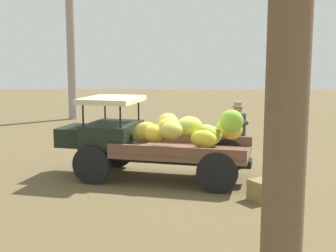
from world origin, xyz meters
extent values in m
plane|color=brown|center=(0.00, 0.00, 0.00)|extent=(60.00, 60.00, 0.00)
cube|color=black|center=(-0.02, 0.22, 0.48)|extent=(3.99, 1.38, 0.16)
cylinder|color=black|center=(1.58, 0.65, 0.43)|extent=(0.87, 0.34, 0.86)
cylinder|color=black|center=(1.20, -0.90, 0.43)|extent=(0.87, 0.34, 0.86)
cylinder|color=black|center=(-1.14, 1.32, 0.43)|extent=(0.87, 0.34, 0.86)
cylinder|color=black|center=(-1.52, -0.24, 0.43)|extent=(0.87, 0.34, 0.86)
cube|color=brown|center=(-0.46, 0.32, 0.66)|extent=(3.32, 2.38, 0.10)
cube|color=brown|center=(-0.27, 1.10, 0.82)|extent=(2.93, 0.79, 0.22)
cube|color=brown|center=(-0.65, -0.45, 0.82)|extent=(2.93, 0.79, 0.22)
cube|color=black|center=(1.19, -0.08, 0.99)|extent=(1.43, 1.74, 0.55)
cube|color=black|center=(2.07, -0.29, 0.93)|extent=(0.93, 1.20, 0.44)
cylinder|color=black|center=(1.77, 0.44, 1.54)|extent=(0.04, 0.04, 0.55)
cylinder|color=black|center=(1.47, -0.81, 1.54)|extent=(0.04, 0.04, 0.55)
cylinder|color=black|center=(0.92, 0.65, 1.54)|extent=(0.04, 0.04, 0.55)
cylinder|color=black|center=(0.61, -0.60, 1.54)|extent=(0.04, 0.04, 0.55)
cube|color=beige|center=(1.19, -0.08, 1.81)|extent=(1.55, 1.77, 0.12)
ellipsoid|color=gold|center=(-0.21, 0.73, 1.22)|extent=(0.75, 0.77, 0.53)
ellipsoid|color=gold|center=(0.37, 0.45, 1.15)|extent=(0.55, 0.34, 0.44)
ellipsoid|color=gold|center=(-1.55, 0.33, 1.18)|extent=(0.59, 0.54, 0.47)
ellipsoid|color=#8CC037|center=(-1.51, 0.61, 1.41)|extent=(0.54, 0.46, 0.56)
ellipsoid|color=#8CC136|center=(-1.47, 0.19, 1.24)|extent=(0.72, 0.72, 0.44)
ellipsoid|color=#B7CC37|center=(-1.07, 0.00, 0.97)|extent=(0.74, 0.61, 0.52)
ellipsoid|color=yellow|center=(-0.18, 0.39, 1.18)|extent=(0.58, 0.49, 0.49)
ellipsoid|color=yellow|center=(-0.14, 0.52, 1.21)|extent=(0.67, 0.58, 0.56)
ellipsoid|color=#ADC648|center=(-0.98, 0.39, 1.10)|extent=(0.67, 0.67, 0.49)
ellipsoid|color=#B5C740|center=(-0.58, 0.59, 1.28)|extent=(0.80, 0.74, 0.54)
ellipsoid|color=gold|center=(0.17, 0.61, 1.14)|extent=(0.51, 0.48, 0.49)
ellipsoid|color=gold|center=(0.45, 0.27, 1.03)|extent=(0.69, 0.68, 0.49)
ellipsoid|color=tan|center=(-0.12, 0.19, 1.31)|extent=(0.59, 0.56, 0.50)
ellipsoid|color=yellow|center=(-0.88, 0.92, 1.07)|extent=(0.66, 0.61, 0.51)
cylinder|color=#455166|center=(-1.99, -0.79, 0.40)|extent=(0.15, 0.15, 0.81)
cylinder|color=#455166|center=(-1.73, -0.82, 0.40)|extent=(0.15, 0.15, 0.81)
cube|color=#3B3D48|center=(-1.86, -0.81, 1.11)|extent=(0.43, 0.29, 0.60)
cylinder|color=#3B3D48|center=(-1.94, -0.70, 1.20)|extent=(0.29, 0.39, 0.10)
cylinder|color=#3B3D48|center=(-1.75, -0.72, 1.20)|extent=(0.36, 0.35, 0.10)
sphere|color=#976E56|center=(-1.86, -0.81, 1.52)|extent=(0.22, 0.22, 0.22)
cylinder|color=#8D7052|center=(-1.86, -0.81, 1.58)|extent=(0.34, 0.34, 0.02)
cylinder|color=#8D7052|center=(-1.86, -0.81, 1.64)|extent=(0.20, 0.20, 0.10)
cube|color=olive|center=(-2.06, 1.77, 0.20)|extent=(0.75, 0.72, 0.41)
cylinder|color=gray|center=(4.30, -10.05, 4.00)|extent=(0.40, 0.40, 8.01)
camera|label=1|loc=(-0.19, 10.31, 2.78)|focal=47.88mm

